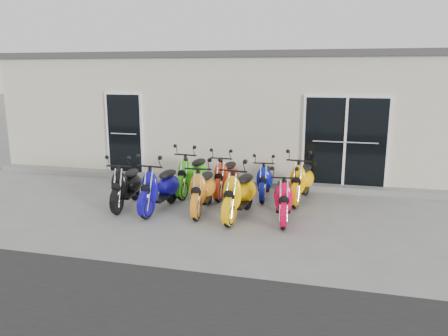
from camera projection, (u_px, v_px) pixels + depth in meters
The scene contains 15 objects.
ground at pixel (217, 208), 9.31m from camera, with size 80.00×80.00×0.00m, color gray.
building at pixel (260, 112), 13.88m from camera, with size 14.00×6.00×3.20m, color beige.
roof_cap at pixel (261, 57), 13.52m from camera, with size 14.20×6.20×0.16m, color #3F3F42.
front_step at pixel (238, 182), 11.21m from camera, with size 14.00×0.40×0.15m, color gray.
door_left at pixel (125, 131), 11.87m from camera, with size 1.07×0.08×2.22m, color black.
door_right at pixel (345, 139), 10.46m from camera, with size 2.02×0.08×2.22m, color black.
scooter_front_black at pixel (126, 180), 9.29m from camera, with size 0.59×1.63×1.20m, color black, non-canonical shape.
scooter_front_blue at pixel (160, 181), 9.04m from camera, with size 0.62×1.72×1.27m, color #0F088A, non-canonical shape.
scooter_front_orange_a at pixel (203, 183), 8.94m from camera, with size 0.61×1.67×1.23m, color orange, non-canonical shape.
scooter_front_orange_b at pixel (239, 186), 8.58m from camera, with size 0.63×1.75×1.29m, color #FFBA04, non-canonical shape.
scooter_front_red at pixel (284, 191), 8.45m from camera, with size 0.57×1.58×1.16m, color red, non-canonical shape.
scooter_back_green at pixel (193, 168), 10.29m from camera, with size 0.62×1.70×1.25m, color #38C013, non-canonical shape.
scooter_back_red at pixel (226, 171), 10.14m from camera, with size 0.58×1.61×1.19m, color red, non-canonical shape.
scooter_back_blue at pixel (265, 175), 10.00m from camera, with size 0.53×1.47×1.09m, color #08119C, non-canonical shape.
scooter_back_yellow at pixel (302, 174), 9.67m from camera, with size 0.61×1.68×1.24m, color #FFAE02, non-canonical shape.
Camera 1 is at (2.36, -8.59, 2.86)m, focal length 35.00 mm.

